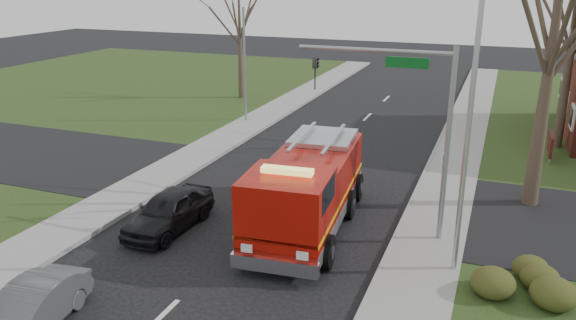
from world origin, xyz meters
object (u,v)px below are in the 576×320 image
(traffic_signal_mast, at_px, (410,107))
(fire_engine, at_px, (307,192))
(parked_car_maroon, at_px, (169,211))
(parked_car_gray, at_px, (30,309))

(traffic_signal_mast, height_order, fire_engine, traffic_signal_mast)
(traffic_signal_mast, relative_size, parked_car_maroon, 1.62)
(parked_car_maroon, bearing_deg, traffic_signal_mast, 19.25)
(traffic_signal_mast, xyz_separation_m, parked_car_maroon, (-8.01, -2.50, -3.99))
(fire_engine, xyz_separation_m, parked_car_maroon, (-4.64, -1.82, -0.73))
(fire_engine, height_order, parked_car_maroon, fire_engine)
(fire_engine, relative_size, parked_car_maroon, 1.94)
(fire_engine, bearing_deg, parked_car_maroon, -163.73)
(parked_car_maroon, xyz_separation_m, parked_car_gray, (0.00, -6.58, -0.09))
(fire_engine, xyz_separation_m, parked_car_gray, (-4.64, -8.40, -0.82))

